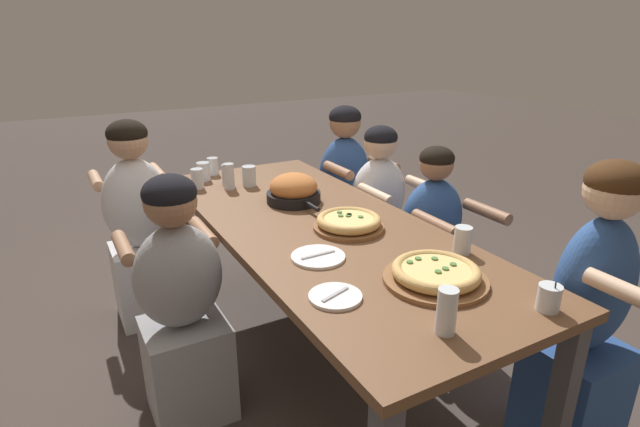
# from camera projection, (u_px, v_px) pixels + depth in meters

# --- Properties ---
(ground_plane) EXTENTS (18.00, 18.00, 0.00)m
(ground_plane) POSITION_uv_depth(u_px,v_px,m) (320.00, 364.00, 2.58)
(ground_plane) COLOR #423833
(ground_plane) RESTS_ON ground
(dining_table) EXTENTS (2.23, 0.89, 0.78)m
(dining_table) POSITION_uv_depth(u_px,v_px,m) (320.00, 240.00, 2.33)
(dining_table) COLOR brown
(dining_table) RESTS_ON ground
(pizza_board_main) EXTENTS (0.37, 0.37, 0.06)m
(pizza_board_main) POSITION_uv_depth(u_px,v_px,m) (436.00, 274.00, 1.76)
(pizza_board_main) COLOR brown
(pizza_board_main) RESTS_ON dining_table
(pizza_board_second) EXTENTS (0.32, 0.32, 0.06)m
(pizza_board_second) POSITION_uv_depth(u_px,v_px,m) (349.00, 222.00, 2.23)
(pizza_board_second) COLOR brown
(pizza_board_second) RESTS_ON dining_table
(skillet_bowl) EXTENTS (0.41, 0.28, 0.15)m
(skillet_bowl) POSITION_uv_depth(u_px,v_px,m) (294.00, 190.00, 2.57)
(skillet_bowl) COLOR black
(skillet_bowl) RESTS_ON dining_table
(empty_plate_a) EXTENTS (0.21, 0.21, 0.02)m
(empty_plate_a) POSITION_uv_depth(u_px,v_px,m) (318.00, 257.00, 1.96)
(empty_plate_a) COLOR white
(empty_plate_a) RESTS_ON dining_table
(empty_plate_b) EXTENTS (0.18, 0.18, 0.02)m
(empty_plate_b) POSITION_uv_depth(u_px,v_px,m) (335.00, 296.00, 1.67)
(empty_plate_b) COLOR white
(empty_plate_b) RESTS_ON dining_table
(cocktail_glass_blue) EXTENTS (0.07, 0.07, 0.11)m
(cocktail_glass_blue) POSITION_uv_depth(u_px,v_px,m) (549.00, 299.00, 1.59)
(cocktail_glass_blue) COLOR silver
(cocktail_glass_blue) RESTS_ON dining_table
(drinking_glass_a) EXTENTS (0.07, 0.07, 0.11)m
(drinking_glass_a) POSITION_uv_depth(u_px,v_px,m) (197.00, 180.00, 2.79)
(drinking_glass_a) COLOR silver
(drinking_glass_a) RESTS_ON dining_table
(drinking_glass_b) EXTENTS (0.07, 0.07, 0.10)m
(drinking_glass_b) POSITION_uv_depth(u_px,v_px,m) (213.00, 166.00, 3.05)
(drinking_glass_b) COLOR silver
(drinking_glass_b) RESTS_ON dining_table
(drinking_glass_c) EXTENTS (0.07, 0.07, 0.11)m
(drinking_glass_c) POSITION_uv_depth(u_px,v_px,m) (462.00, 242.00, 1.99)
(drinking_glass_c) COLOR silver
(drinking_glass_c) RESTS_ON dining_table
(drinking_glass_d) EXTENTS (0.06, 0.06, 0.12)m
(drinking_glass_d) POSITION_uv_depth(u_px,v_px,m) (227.00, 176.00, 2.86)
(drinking_glass_d) COLOR silver
(drinking_glass_d) RESTS_ON dining_table
(drinking_glass_e) EXTENTS (0.06, 0.06, 0.15)m
(drinking_glass_e) POSITION_uv_depth(u_px,v_px,m) (229.00, 177.00, 2.78)
(drinking_glass_e) COLOR silver
(drinking_glass_e) RESTS_ON dining_table
(drinking_glass_f) EXTENTS (0.08, 0.08, 0.11)m
(drinking_glass_f) POSITION_uv_depth(u_px,v_px,m) (204.00, 173.00, 2.94)
(drinking_glass_f) COLOR silver
(drinking_glass_f) RESTS_ON dining_table
(drinking_glass_g) EXTENTS (0.06, 0.06, 0.15)m
(drinking_glass_g) POSITION_uv_depth(u_px,v_px,m) (446.00, 313.00, 1.46)
(drinking_glass_g) COLOR silver
(drinking_glass_g) RESTS_ON dining_table
(drinking_glass_h) EXTENTS (0.08, 0.08, 0.11)m
(drinking_glass_h) POSITION_uv_depth(u_px,v_px,m) (249.00, 177.00, 2.84)
(drinking_glass_h) COLOR silver
(drinking_glass_h) RESTS_ON dining_table
(diner_far_midleft) EXTENTS (0.51, 0.40, 1.10)m
(diner_far_midleft) POSITION_uv_depth(u_px,v_px,m) (378.00, 222.00, 3.08)
(diner_far_midleft) COLOR silver
(diner_far_midleft) RESTS_ON ground
(diner_far_left) EXTENTS (0.51, 0.40, 1.17)m
(diner_far_left) POSITION_uv_depth(u_px,v_px,m) (344.00, 198.00, 3.39)
(diner_far_left) COLOR #2D5193
(diner_far_left) RESTS_ON ground
(diner_far_center) EXTENTS (0.51, 0.40, 1.08)m
(diner_far_center) POSITION_uv_depth(u_px,v_px,m) (429.00, 254.00, 2.69)
(diner_far_center) COLOR #2D5193
(diner_far_center) RESTS_ON ground
(diner_far_right) EXTENTS (0.51, 0.40, 1.21)m
(diner_far_right) POSITION_uv_depth(u_px,v_px,m) (587.00, 323.00, 1.92)
(diner_far_right) COLOR #2D5193
(diner_far_right) RESTS_ON ground
(diner_near_center) EXTENTS (0.51, 0.40, 1.11)m
(diner_near_center) POSITION_uv_depth(u_px,v_px,m) (182.00, 311.00, 2.09)
(diner_near_center) COLOR #99999E
(diner_near_center) RESTS_ON ground
(diner_near_left) EXTENTS (0.51, 0.40, 1.18)m
(diner_near_left) POSITION_uv_depth(u_px,v_px,m) (140.00, 230.00, 2.83)
(diner_near_left) COLOR silver
(diner_near_left) RESTS_ON ground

